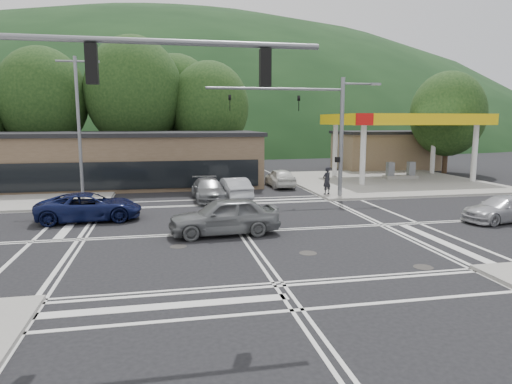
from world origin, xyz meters
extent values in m
plane|color=black|center=(0.00, 0.00, 0.00)|extent=(120.00, 120.00, 0.00)
cube|color=gray|center=(15.00, 15.00, 0.07)|extent=(16.00, 16.00, 0.15)
cube|color=gray|center=(-15.00, 15.00, 0.07)|extent=(16.00, 16.00, 0.15)
cylinder|color=silver|center=(12.00, 13.00, 2.50)|extent=(0.44, 0.44, 5.00)
cylinder|color=silver|center=(12.00, 19.00, 2.50)|extent=(0.44, 0.44, 5.00)
cylinder|color=silver|center=(22.00, 13.00, 2.50)|extent=(0.44, 0.44, 5.00)
cylinder|color=silver|center=(22.00, 19.00, 2.50)|extent=(0.44, 0.44, 5.00)
cube|color=silver|center=(17.00, 16.00, 5.30)|extent=(12.00, 8.00, 0.60)
cube|color=yellow|center=(17.00, 12.00, 5.30)|extent=(12.20, 0.25, 0.90)
cube|color=yellow|center=(17.00, 20.00, 5.30)|extent=(12.20, 0.25, 0.90)
cube|color=yellow|center=(11.00, 16.00, 5.30)|extent=(0.25, 8.20, 0.90)
cube|color=yellow|center=(23.00, 16.00, 5.30)|extent=(0.25, 8.20, 0.90)
cube|color=red|center=(11.50, 11.85, 5.30)|extent=(1.40, 0.12, 0.90)
cube|color=gray|center=(17.00, 16.00, 0.25)|extent=(3.00, 1.00, 0.30)
cube|color=slate|center=(16.00, 16.00, 0.95)|extent=(0.60, 0.50, 1.30)
cube|color=slate|center=(18.00, 16.00, 0.95)|extent=(0.60, 0.50, 1.30)
cube|color=#846B4F|center=(20.00, 25.00, 1.90)|extent=(10.00, 6.00, 3.80)
cube|color=brown|center=(-8.00, 17.00, 2.00)|extent=(24.00, 8.00, 4.00)
ellipsoid|color=black|center=(0.00, 90.00, 0.00)|extent=(252.00, 126.00, 140.00)
cylinder|color=#382619|center=(-14.00, 24.00, 2.42)|extent=(0.50, 0.50, 4.84)
ellipsoid|color=black|center=(-14.00, 24.00, 7.15)|extent=(8.00, 8.00, 9.20)
cylinder|color=#382619|center=(-6.00, 24.00, 2.64)|extent=(0.50, 0.50, 5.28)
ellipsoid|color=black|center=(-6.00, 24.00, 7.80)|extent=(9.00, 9.00, 10.35)
cylinder|color=#382619|center=(1.00, 24.00, 2.20)|extent=(0.50, 0.50, 4.40)
ellipsoid|color=black|center=(1.00, 24.00, 6.50)|extent=(7.60, 7.60, 8.74)
cylinder|color=#382619|center=(-2.00, 28.00, 2.42)|extent=(0.50, 0.50, 4.84)
ellipsoid|color=black|center=(-2.00, 28.00, 7.15)|extent=(8.40, 8.40, 9.66)
cylinder|color=#382619|center=(24.00, 20.00, 1.98)|extent=(0.50, 0.50, 3.96)
ellipsoid|color=black|center=(24.00, 20.00, 5.85)|extent=(7.20, 7.20, 8.28)
cylinder|color=slate|center=(-8.50, 9.00, 4.50)|extent=(0.20, 0.20, 9.00)
cylinder|color=slate|center=(-8.50, 9.00, 8.70)|extent=(2.20, 0.12, 0.12)
cube|color=slate|center=(-7.40, 9.00, 8.70)|extent=(0.60, 0.25, 0.15)
cylinder|color=slate|center=(8.20, 8.20, 4.00)|extent=(0.28, 0.28, 8.00)
cylinder|color=slate|center=(3.70, 8.20, 7.20)|extent=(9.00, 0.16, 0.16)
imported|color=black|center=(5.20, 8.20, 6.30)|extent=(0.16, 0.20, 1.00)
imported|color=black|center=(0.70, 8.20, 6.30)|extent=(0.16, 0.20, 1.00)
cylinder|color=slate|center=(9.40, 8.20, 7.60)|extent=(2.40, 0.12, 0.12)
cube|color=slate|center=(10.50, 8.20, 7.60)|extent=(0.70, 0.30, 0.15)
cube|color=black|center=(7.95, 8.20, 2.60)|extent=(0.25, 0.30, 0.35)
cylinder|color=slate|center=(-3.70, -8.20, 7.20)|extent=(9.00, 0.16, 0.16)
cube|color=black|center=(-5.20, -8.20, 6.60)|extent=(0.30, 0.25, 1.00)
cube|color=black|center=(-0.70, -8.20, 6.60)|extent=(0.30, 0.25, 1.00)
imported|color=#0E1540|center=(-7.36, 4.01, 0.73)|extent=(5.42, 2.76, 1.47)
imported|color=slate|center=(-0.84, -0.30, 0.86)|extent=(5.16, 2.33, 1.72)
imported|color=#ADAEB4|center=(13.72, -0.44, 0.66)|extent=(4.75, 2.49, 1.31)
imported|color=#B4B7BC|center=(1.00, 9.00, 0.74)|extent=(2.02, 4.62, 1.48)
imported|color=silver|center=(5.50, 14.00, 0.73)|extent=(1.81, 4.32, 1.46)
imported|color=slate|center=(-0.65, 9.00, 0.71)|extent=(2.14, 4.94, 1.42)
imported|color=black|center=(7.50, 8.88, 1.11)|extent=(0.83, 0.72, 1.91)
camera|label=1|loc=(-3.49, -20.67, 5.18)|focal=32.00mm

